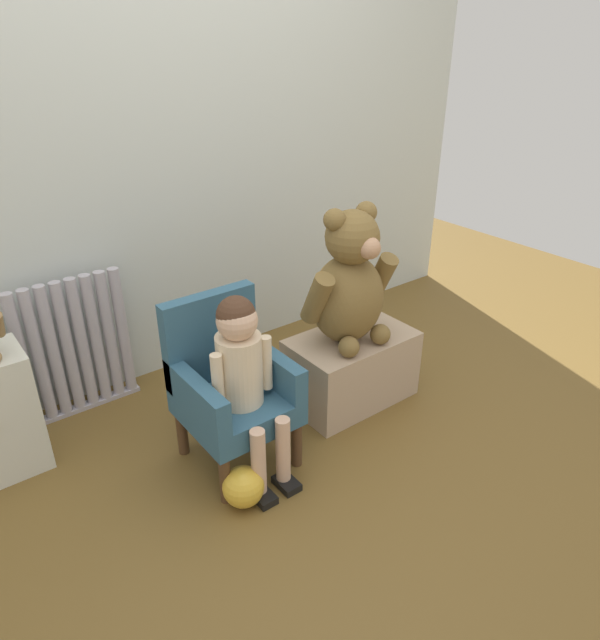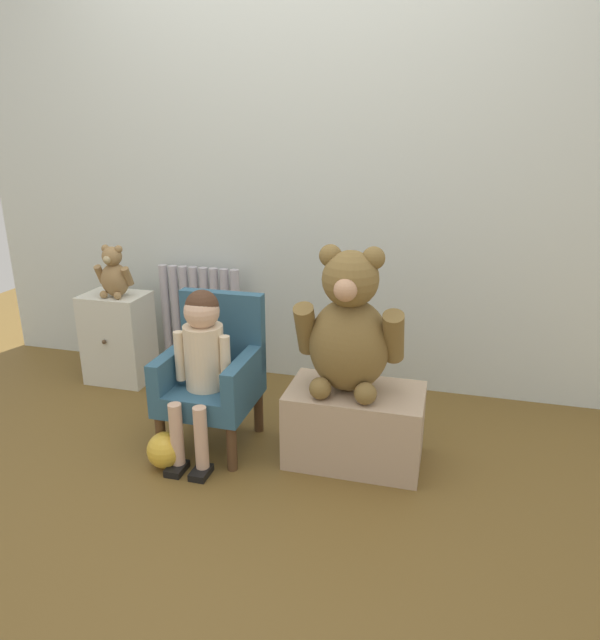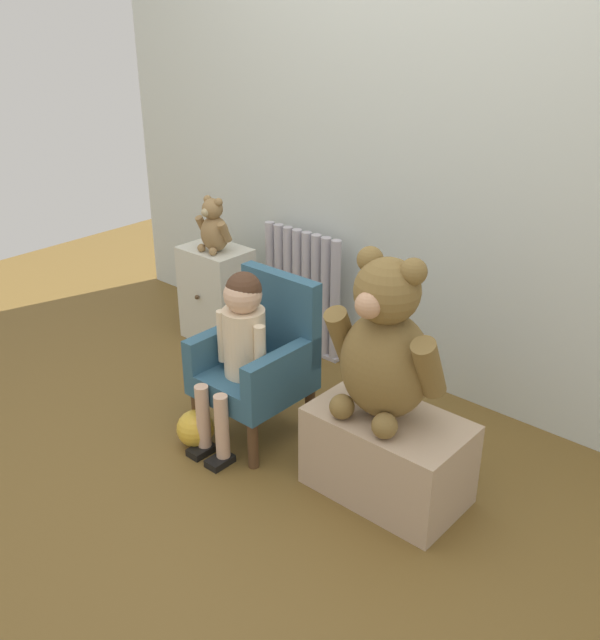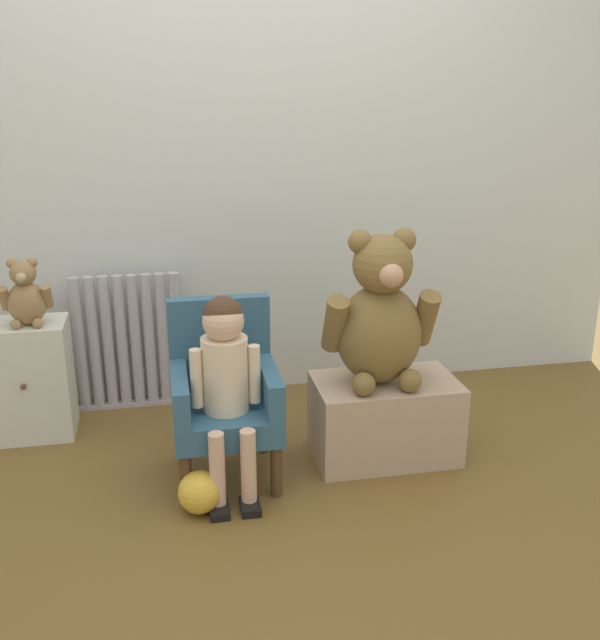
{
  "view_description": "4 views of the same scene",
  "coord_description": "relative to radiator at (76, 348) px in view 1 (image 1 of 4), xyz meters",
  "views": [
    {
      "loc": [
        -1.1,
        -1.19,
        1.57
      ],
      "look_at": [
        0.17,
        0.46,
        0.5
      ],
      "focal_mm": 32.0,
      "sensor_mm": 36.0,
      "label": 1
    },
    {
      "loc": [
        0.8,
        -1.71,
        1.37
      ],
      "look_at": [
        0.2,
        0.5,
        0.6
      ],
      "focal_mm": 32.0,
      "sensor_mm": 36.0,
      "label": 2
    },
    {
      "loc": [
        1.64,
        -1.38,
        1.72
      ],
      "look_at": [
        0.07,
        0.41,
        0.6
      ],
      "focal_mm": 40.0,
      "sensor_mm": 36.0,
      "label": 3
    },
    {
      "loc": [
        -0.38,
        -2.05,
        1.44
      ],
      "look_at": [
        0.1,
        0.43,
        0.61
      ],
      "focal_mm": 40.0,
      "sensor_mm": 36.0,
      "label": 4
    }
  ],
  "objects": [
    {
      "name": "low_bench",
      "position": [
        1.02,
        -0.68,
        -0.15
      ],
      "size": [
        0.57,
        0.34,
        0.33
      ],
      "primitive_type": "cube",
      "color": "tan",
      "rests_on": "ground_plane"
    },
    {
      "name": "child_armchair",
      "position": [
        0.37,
        -0.68,
        0.02
      ],
      "size": [
        0.39,
        0.4,
        0.67
      ],
      "color": "#305973",
      "rests_on": "ground_plane"
    },
    {
      "name": "radiator",
      "position": [
        0.0,
        0.0,
        0.0
      ],
      "size": [
        0.5,
        0.05,
        0.64
      ],
      "color": "#AFAAB5",
      "rests_on": "ground_plane"
    },
    {
      "name": "back_wall",
      "position": [
        0.56,
        0.12,
        0.88
      ],
      "size": [
        3.8,
        0.05,
        2.4
      ],
      "primitive_type": "cube",
      "color": "silver",
      "rests_on": "ground_plane"
    },
    {
      "name": "ground_plane",
      "position": [
        0.56,
        -1.13,
        -0.32
      ],
      "size": [
        6.0,
        6.0,
        0.0
      ],
      "primitive_type": "plane",
      "color": "brown"
    },
    {
      "name": "toy_ball",
      "position": [
        0.25,
        -0.95,
        -0.24
      ],
      "size": [
        0.15,
        0.15,
        0.15
      ],
      "primitive_type": "sphere",
      "color": "gold",
      "rests_on": "ground_plane"
    },
    {
      "name": "child_figure",
      "position": [
        0.37,
        -0.79,
        0.17
      ],
      "size": [
        0.25,
        0.35,
        0.74
      ],
      "color": "beige",
      "rests_on": "ground_plane"
    },
    {
      "name": "large_teddy_bear",
      "position": [
        0.98,
        -0.69,
        0.28
      ],
      "size": [
        0.44,
        0.31,
        0.61
      ],
      "color": "brown",
      "rests_on": "low_bench"
    }
  ]
}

